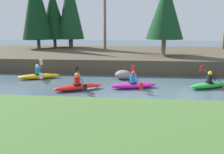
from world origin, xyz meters
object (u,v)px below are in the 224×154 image
at_px(kayaker_trailing, 80,86).
at_px(kayaker_middle, 134,85).
at_px(kayaker_far_back, 39,76).
at_px(boulder_midstream, 123,75).
at_px(kayaker_lead, 210,84).

bearing_deg(kayaker_trailing, kayaker_middle, -14.47).
bearing_deg(kayaker_far_back, kayaker_trailing, -56.68).
bearing_deg(boulder_midstream, kayaker_trailing, -129.82).
distance_m(kayaker_trailing, boulder_midstream, 3.63).
bearing_deg(kayaker_middle, boulder_midstream, 93.81).
xyz_separation_m(kayaker_middle, boulder_midstream, (-0.71, 2.17, 0.09)).
bearing_deg(kayaker_far_back, kayaker_middle, -36.98).
bearing_deg(kayaker_trailing, kayaker_lead, -17.73).
height_order(kayaker_lead, kayaker_trailing, same).
relative_size(kayaker_middle, kayaker_trailing, 1.03).
distance_m(kayaker_far_back, boulder_midstream, 5.75).
bearing_deg(kayaker_lead, kayaker_middle, 161.05).
xyz_separation_m(kayaker_lead, kayaker_far_back, (-10.86, 1.34, 0.00)).
xyz_separation_m(kayaker_middle, kayaker_far_back, (-6.45, 1.80, 0.00)).
bearing_deg(kayaker_far_back, boulder_midstream, -17.65).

